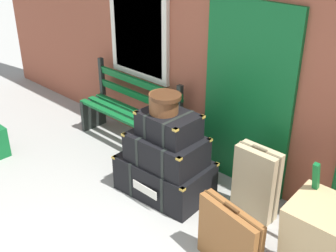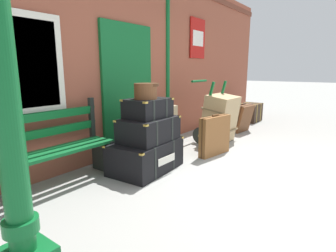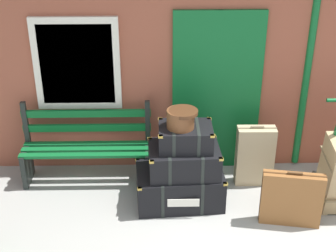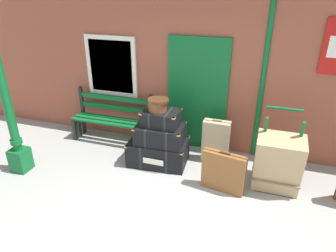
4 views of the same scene
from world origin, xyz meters
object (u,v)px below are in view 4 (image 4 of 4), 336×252
suitcase_caramel (216,141)px  suitcase_umber (223,172)px  steamer_trunk_top (161,118)px  porters_trolley (276,168)px  platform_bench (113,120)px  steamer_trunk_middle (160,134)px  steamer_trunk_base (158,152)px  lamp_post (9,111)px  large_brown_trunk (278,163)px  round_hatbox (158,104)px

suitcase_caramel → suitcase_umber: (0.27, -0.81, -0.06)m
steamer_trunk_top → porters_trolley: porters_trolley is taller
platform_bench → steamer_trunk_middle: size_ratio=1.91×
steamer_trunk_base → steamer_trunk_middle: (0.05, -0.02, 0.37)m
suitcase_caramel → suitcase_umber: suitcase_caramel is taller
lamp_post → steamer_trunk_top: (2.20, 0.96, -0.22)m
steamer_trunk_base → porters_trolley: porters_trolley is taller
steamer_trunk_base → suitcase_caramel: suitcase_caramel is taller
lamp_post → suitcase_caramel: size_ratio=3.56×
platform_bench → steamer_trunk_top: size_ratio=2.62×
lamp_post → large_brown_trunk: lamp_post is taller
steamer_trunk_middle → round_hatbox: (-0.04, 0.01, 0.54)m
platform_bench → steamer_trunk_middle: (1.18, -0.53, 0.14)m
steamer_trunk_top → platform_bench: bearing=156.9°
suitcase_caramel → platform_bench: bearing=176.0°
steamer_trunk_middle → round_hatbox: 0.54m
lamp_post → platform_bench: lamp_post is taller
steamer_trunk_base → suitcase_caramel: (0.94, 0.37, 0.18)m
round_hatbox → porters_trolley: 2.14m
porters_trolley → steamer_trunk_top: bearing=-179.7°
large_brown_trunk → platform_bench: bearing=167.7°
lamp_post → round_hatbox: bearing=23.7°
platform_bench → round_hatbox: size_ratio=4.67×
steamer_trunk_top → steamer_trunk_middle: bearing=-119.7°
steamer_trunk_middle → steamer_trunk_top: steamer_trunk_top is taller
lamp_post → platform_bench: 1.89m
platform_bench → suitcase_caramel: platform_bench is taller
lamp_post → suitcase_umber: bearing=8.6°
porters_trolley → steamer_trunk_middle: bearing=-179.0°
steamer_trunk_middle → round_hatbox: bearing=168.8°
suitcase_caramel → round_hatbox: bearing=-157.9°
steamer_trunk_base → steamer_trunk_middle: 0.37m
platform_bench → porters_trolley: bearing=-9.1°
steamer_trunk_base → large_brown_trunk: large_brown_trunk is taller
porters_trolley → large_brown_trunk: size_ratio=1.27×
lamp_post → large_brown_trunk: bearing=10.9°
steamer_trunk_middle → porters_trolley: size_ratio=0.71×
lamp_post → platform_bench: (1.00, 1.47, -0.65)m
lamp_post → steamer_trunk_top: size_ratio=4.74×
steamer_trunk_top → suitcase_caramel: 1.07m
porters_trolley → suitcase_umber: porters_trolley is taller
steamer_trunk_base → suitcase_umber: (1.21, -0.45, 0.11)m
steamer_trunk_middle → suitcase_umber: size_ratio=1.23×
round_hatbox → porters_trolley: (1.97, 0.03, -0.85)m
platform_bench → large_brown_trunk: size_ratio=1.72×
platform_bench → suitcase_caramel: (2.08, -0.15, -0.06)m
round_hatbox → platform_bench: bearing=155.3°
lamp_post → porters_trolley: size_ratio=2.44×
steamer_trunk_top → lamp_post: bearing=-156.5°
steamer_trunk_middle → porters_trolley: bearing=1.0°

